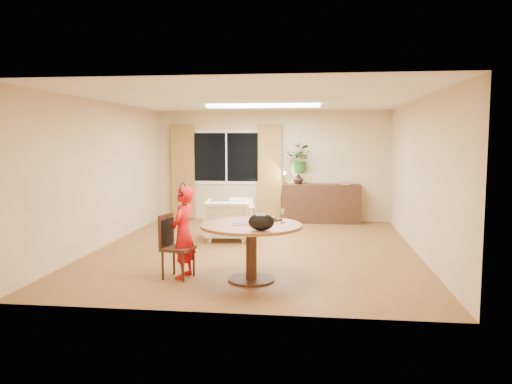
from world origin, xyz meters
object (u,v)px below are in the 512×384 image
(child, at_px, (183,232))
(sideboard, at_px, (321,203))
(dining_chair, at_px, (178,246))
(armchair, at_px, (228,219))
(dining_table, at_px, (251,236))

(child, relative_size, sideboard, 0.71)
(sideboard, bearing_deg, dining_chair, -112.16)
(dining_chair, height_order, sideboard, sideboard)
(child, height_order, armchair, child)
(armchair, bearing_deg, child, 81.33)
(child, distance_m, armchair, 2.73)
(child, height_order, sideboard, child)
(dining_table, height_order, sideboard, sideboard)
(armchair, height_order, sideboard, sideboard)
(dining_chair, xyz_separation_m, child, (0.07, 0.04, 0.19))
(dining_table, height_order, child, child)
(dining_chair, height_order, child, child)
(child, bearing_deg, dining_chair, -51.12)
(child, distance_m, sideboard, 5.28)
(dining_table, distance_m, dining_chair, 1.04)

